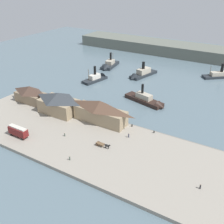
# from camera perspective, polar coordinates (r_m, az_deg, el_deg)

# --- Properties ---
(ground_plane) EXTENTS (320.00, 320.00, 0.00)m
(ground_plane) POSITION_cam_1_polar(r_m,az_deg,el_deg) (115.08, 0.51, -1.06)
(ground_plane) COLOR slate
(quay_promenade) EXTENTS (110.00, 36.00, 1.20)m
(quay_promenade) POSITION_cam_1_polar(r_m,az_deg,el_deg) (99.14, -6.01, -5.96)
(quay_promenade) COLOR gray
(quay_promenade) RESTS_ON ground
(seawall_edge) EXTENTS (110.00, 0.80, 1.00)m
(seawall_edge) POSITION_cam_1_polar(r_m,az_deg,el_deg) (112.14, -0.42, -1.59)
(seawall_edge) COLOR slate
(seawall_edge) RESTS_ON ground
(ferry_shed_customs_shed) EXTENTS (14.72, 7.46, 7.78)m
(ferry_shed_customs_shed) POSITION_cam_1_polar(r_m,az_deg,el_deg) (130.04, -16.97, 3.69)
(ferry_shed_customs_shed) COLOR #847056
(ferry_shed_customs_shed) RESTS_ON quay_promenade
(ferry_shed_east_terminal) EXTENTS (16.66, 10.19, 9.19)m
(ferry_shed_east_terminal) POSITION_cam_1_polar(r_m,az_deg,el_deg) (116.56, -11.30, 1.99)
(ferry_shed_east_terminal) COLOR #998466
(ferry_shed_east_terminal) RESTS_ON quay_promenade
(ferry_shed_central_terminal) EXTENTS (22.25, 7.38, 9.33)m
(ferry_shed_central_terminal) POSITION_cam_1_polar(r_m,az_deg,el_deg) (106.95, -2.50, 0.16)
(ferry_shed_central_terminal) COLOR #998466
(ferry_shed_central_terminal) RESTS_ON quay_promenade
(street_tram) EXTENTS (8.10, 2.70, 4.08)m
(street_tram) POSITION_cam_1_polar(r_m,az_deg,el_deg) (104.14, -19.38, -3.82)
(street_tram) COLOR maroon
(street_tram) RESTS_ON quay_promenade
(horse_cart) EXTENTS (5.74, 1.52, 1.87)m
(horse_cart) POSITION_cam_1_polar(r_m,az_deg,el_deg) (93.57, -2.02, -6.93)
(horse_cart) COLOR brown
(horse_cart) RESTS_ON quay_promenade
(pedestrian_standing_center) EXTENTS (0.40, 0.40, 1.62)m
(pedestrian_standing_center) POSITION_cam_1_polar(r_m,az_deg,el_deg) (81.46, 18.30, -14.86)
(pedestrian_standing_center) COLOR #232328
(pedestrian_standing_center) RESTS_ON quay_promenade
(pedestrian_walking_west) EXTENTS (0.44, 0.44, 1.77)m
(pedestrian_walking_west) POSITION_cam_1_polar(r_m,az_deg,el_deg) (98.79, 3.58, -5.01)
(pedestrian_walking_west) COLOR #33384C
(pedestrian_walking_west) RESTS_ON quay_promenade
(pedestrian_by_tram) EXTENTS (0.37, 0.37, 1.51)m
(pedestrian_by_tram) POSITION_cam_1_polar(r_m,az_deg,el_deg) (100.85, -10.04, -4.76)
(pedestrian_by_tram) COLOR #3D4C42
(pedestrian_by_tram) RESTS_ON quay_promenade
(pedestrian_near_cart) EXTENTS (0.38, 0.38, 1.54)m
(pedestrian_near_cart) POSITION_cam_1_polar(r_m,az_deg,el_deg) (88.63, -9.00, -9.70)
(pedestrian_near_cart) COLOR #3D4C42
(pedestrian_near_cart) RESTS_ON quay_promenade
(mooring_post_east) EXTENTS (0.44, 0.44, 0.90)m
(mooring_post_east) POSITION_cam_1_polar(r_m,az_deg,el_deg) (105.77, 4.28, -2.89)
(mooring_post_east) COLOR black
(mooring_post_east) RESTS_ON quay_promenade
(mooring_post_center_west) EXTENTS (0.44, 0.44, 0.90)m
(mooring_post_center_west) POSITION_cam_1_polar(r_m,az_deg,el_deg) (102.64, 8.94, -4.20)
(mooring_post_center_west) COLOR black
(mooring_post_center_west) RESTS_ON quay_promenade
(ferry_mid_harbor) EXTENTS (9.27, 19.54, 11.13)m
(ferry_mid_harbor) POSITION_cam_1_polar(r_m,az_deg,el_deg) (177.08, -0.72, 9.86)
(ferry_mid_harbor) COLOR #23282D
(ferry_mid_harbor) RESTS_ON ground
(ferry_outer_harbor) EXTENTS (22.56, 10.53, 10.26)m
(ferry_outer_harbor) POSITION_cam_1_polar(r_m,az_deg,el_deg) (127.55, 7.61, 2.39)
(ferry_outer_harbor) COLOR black
(ferry_outer_harbor) RESTS_ON ground
(ferry_approaching_west) EXTENTS (10.67, 22.00, 10.58)m
(ferry_approaching_west) POSITION_cam_1_polar(r_m,az_deg,el_deg) (161.58, 6.19, 8.01)
(ferry_approaching_west) COLOR #23282D
(ferry_approaching_west) RESTS_ON ground
(ferry_departing_north) EXTENTS (18.63, 16.74, 10.25)m
(ferry_departing_north) POSITION_cam_1_polar(r_m,az_deg,el_deg) (172.65, 22.41, 7.26)
(ferry_departing_north) COLOR #23282D
(ferry_departing_north) RESTS_ON ground
(ferry_near_quay) EXTENTS (8.67, 17.62, 10.43)m
(ferry_near_quay) POSITION_cam_1_polar(r_m,az_deg,el_deg) (155.70, -3.13, 7.27)
(ferry_near_quay) COLOR #23282D
(ferry_near_quay) RESTS_ON ground
(far_headland) EXTENTS (180.00, 24.00, 8.00)m
(far_headland) POSITION_cam_1_polar(r_m,az_deg,el_deg) (209.97, 16.37, 12.33)
(far_headland) COLOR #60665B
(far_headland) RESTS_ON ground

